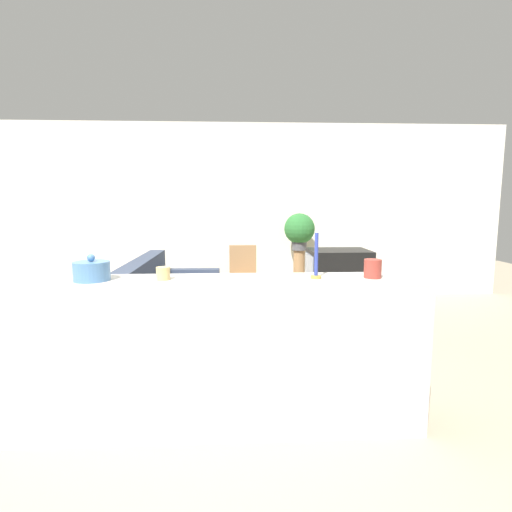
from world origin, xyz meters
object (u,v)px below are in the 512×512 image
(potted_plant, at_px, (299,230))
(decorative_bowl, at_px, (92,271))
(wooden_chair, at_px, (243,273))
(couch, at_px, (171,306))
(television, at_px, (338,270))

(potted_plant, bearing_deg, decorative_bowl, -118.86)
(decorative_bowl, bearing_deg, wooden_chair, 72.32)
(couch, distance_m, wooden_chair, 1.39)
(wooden_chair, bearing_deg, television, -46.47)
(television, bearing_deg, couch, 177.56)
(wooden_chair, bearing_deg, couch, -129.20)
(television, relative_size, wooden_chair, 0.80)
(wooden_chair, bearing_deg, decorative_bowl, -107.68)
(potted_plant, relative_size, decorative_bowl, 2.45)
(wooden_chair, xyz_separation_m, potted_plant, (0.85, 0.20, 0.61))
(television, relative_size, potted_plant, 1.27)
(wooden_chair, distance_m, decorative_bowl, 3.38)
(television, xyz_separation_m, wooden_chair, (-1.10, 1.15, -0.23))
(couch, height_order, wooden_chair, wooden_chair)
(couch, distance_m, potted_plant, 2.29)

